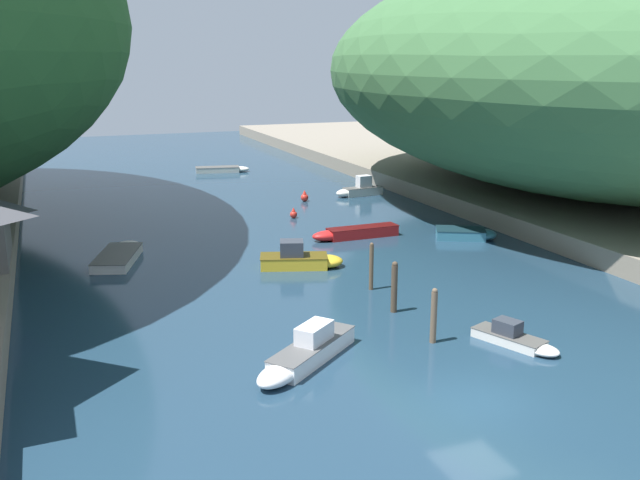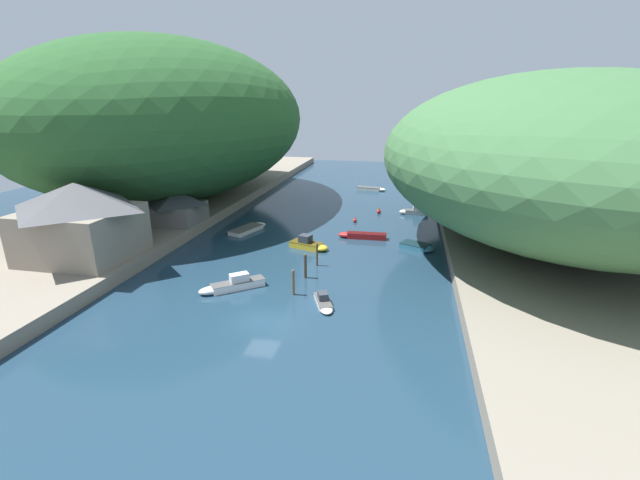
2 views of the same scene
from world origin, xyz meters
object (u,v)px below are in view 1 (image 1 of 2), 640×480
(boat_far_right_bank, at_px, (302,259))
(boat_far_upstream, at_px, (359,190))
(channel_buoy_far, at_px, (294,214))
(boat_moored_right, at_px, (468,234))
(boat_open_rowboat, at_px, (516,339))
(boat_white_cruiser, at_px, (120,254))
(boat_near_quay, at_px, (352,233))
(boat_navy_launch, at_px, (304,354))
(boat_mid_channel, at_px, (224,169))
(channel_buoy_near, at_px, (305,197))

(boat_far_right_bank, xyz_separation_m, boat_far_upstream, (12.10, 18.81, 0.04))
(boat_far_right_bank, bearing_deg, channel_buoy_far, -178.80)
(boat_moored_right, xyz_separation_m, boat_far_upstream, (-0.59, 16.51, 0.20))
(boat_open_rowboat, height_order, boat_white_cruiser, boat_open_rowboat)
(boat_near_quay, relative_size, boat_open_rowboat, 1.53)
(boat_open_rowboat, relative_size, channel_buoy_far, 4.91)
(boat_navy_launch, xyz_separation_m, boat_white_cruiser, (-5.11, 18.39, -0.18))
(boat_navy_launch, relative_size, boat_mid_channel, 0.96)
(boat_navy_launch, xyz_separation_m, boat_moored_right, (17.18, 15.03, -0.14))
(boat_far_right_bank, xyz_separation_m, boat_near_quay, (5.48, 5.19, -0.14))
(boat_near_quay, xyz_separation_m, boat_open_rowboat, (-0.99, -19.36, -0.05))
(boat_far_upstream, distance_m, boat_white_cruiser, 25.38)
(boat_moored_right, distance_m, boat_white_cruiser, 22.54)
(channel_buoy_near, bearing_deg, boat_navy_launch, -110.12)
(boat_mid_channel, height_order, channel_buoy_near, channel_buoy_near)
(boat_mid_channel, bearing_deg, boat_far_upstream, 34.66)
(boat_far_right_bank, distance_m, boat_mid_channel, 36.26)
(boat_navy_launch, height_order, boat_mid_channel, boat_navy_launch)
(boat_far_right_bank, bearing_deg, boat_moored_right, 118.57)
(boat_far_upstream, xyz_separation_m, channel_buoy_far, (-8.27, -6.39, -0.21))
(boat_far_right_bank, relative_size, boat_far_upstream, 1.15)
(boat_navy_launch, height_order, boat_white_cruiser, boat_navy_launch)
(boat_open_rowboat, xyz_separation_m, boat_white_cruiser, (-14.11, 19.82, -0.02))
(boat_open_rowboat, height_order, channel_buoy_near, boat_open_rowboat)
(boat_open_rowboat, height_order, channel_buoy_far, boat_open_rowboat)
(boat_far_right_bank, height_order, boat_moored_right, boat_far_right_bank)
(boat_near_quay, distance_m, boat_white_cruiser, 15.10)
(channel_buoy_near, bearing_deg, boat_moored_right, -69.70)
(boat_white_cruiser, distance_m, channel_buoy_near, 20.64)
(boat_white_cruiser, bearing_deg, boat_far_right_bank, -11.96)
(boat_moored_right, bearing_deg, boat_navy_launch, -21.46)
(boat_navy_launch, relative_size, boat_white_cruiser, 0.85)
(boat_white_cruiser, height_order, channel_buoy_near, channel_buoy_near)
(boat_open_rowboat, bearing_deg, boat_near_quay, -114.55)
(boat_far_right_bank, relative_size, boat_near_quay, 0.82)
(boat_open_rowboat, bearing_deg, boat_moored_right, -138.08)
(boat_navy_launch, height_order, boat_near_quay, boat_navy_launch)
(channel_buoy_near, bearing_deg, boat_far_right_bank, -110.57)
(boat_near_quay, bearing_deg, channel_buoy_near, -7.21)
(boat_far_right_bank, bearing_deg, channel_buoy_near, 177.74)
(boat_open_rowboat, xyz_separation_m, boat_far_upstream, (7.60, 32.97, 0.22))
(boat_far_upstream, height_order, boat_white_cruiser, boat_far_upstream)
(boat_far_right_bank, relative_size, boat_moored_right, 1.14)
(boat_navy_launch, relative_size, channel_buoy_near, 5.78)
(boat_navy_launch, bearing_deg, boat_near_quay, -68.12)
(boat_far_right_bank, relative_size, boat_mid_channel, 0.87)
(channel_buoy_near, xyz_separation_m, channel_buoy_far, (-2.99, -5.74, -0.06))
(boat_navy_launch, relative_size, channel_buoy_far, 6.80)
(boat_navy_launch, bearing_deg, boat_far_upstream, -66.75)
(boat_far_right_bank, relative_size, channel_buoy_near, 5.24)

